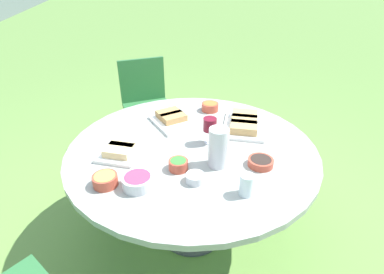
# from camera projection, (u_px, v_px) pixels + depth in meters

# --- Properties ---
(ground_plane) EXTENTS (40.00, 40.00, 0.00)m
(ground_plane) POSITION_uv_depth(u_px,v_px,m) (192.00, 231.00, 2.15)
(ground_plane) COLOR #668E42
(dining_table) EXTENTS (1.48, 1.48, 0.72)m
(dining_table) POSITION_uv_depth(u_px,v_px,m) (192.00, 157.00, 1.83)
(dining_table) COLOR #4C4C51
(dining_table) RESTS_ON ground_plane
(chair_near_left) EXTENTS (0.49, 0.51, 0.89)m
(chair_near_left) POSITION_uv_depth(u_px,v_px,m) (146.00, 99.00, 2.91)
(chair_near_left) COLOR #2D6B38
(chair_near_left) RESTS_ON ground_plane
(water_pitcher) EXTENTS (0.11, 0.11, 0.22)m
(water_pitcher) POSITION_uv_depth(u_px,v_px,m) (218.00, 147.00, 1.57)
(water_pitcher) COLOR silver
(water_pitcher) RESTS_ON dining_table
(wine_glass) EXTENTS (0.08, 0.08, 0.16)m
(wine_glass) POSITION_uv_depth(u_px,v_px,m) (210.00, 125.00, 1.76)
(wine_glass) COLOR silver
(wine_glass) RESTS_ON dining_table
(platter_bread_main) EXTENTS (0.38, 0.34, 0.06)m
(platter_bread_main) POSITION_uv_depth(u_px,v_px,m) (173.00, 119.00, 2.05)
(platter_bread_main) COLOR white
(platter_bread_main) RESTS_ON dining_table
(platter_charcuterie) EXTENTS (0.41, 0.35, 0.06)m
(platter_charcuterie) POSITION_uv_depth(u_px,v_px,m) (124.00, 147.00, 1.73)
(platter_charcuterie) COLOR white
(platter_charcuterie) RESTS_ON dining_table
(platter_sandwich_side) EXTENTS (0.45, 0.38, 0.07)m
(platter_sandwich_side) POSITION_uv_depth(u_px,v_px,m) (244.00, 123.00, 1.98)
(platter_sandwich_side) COLOR white
(platter_sandwich_side) RESTS_ON dining_table
(bowl_fries) EXTENTS (0.12, 0.12, 0.06)m
(bowl_fries) POSITION_uv_depth(u_px,v_px,m) (105.00, 180.00, 1.46)
(bowl_fries) COLOR #B74733
(bowl_fries) RESTS_ON dining_table
(bowl_salad) EXTENTS (0.10, 0.10, 0.06)m
(bowl_salad) POSITION_uv_depth(u_px,v_px,m) (178.00, 164.00, 1.57)
(bowl_salad) COLOR #B74733
(bowl_salad) RESTS_ON dining_table
(bowl_olives) EXTENTS (0.14, 0.14, 0.04)m
(bowl_olives) POSITION_uv_depth(u_px,v_px,m) (261.00, 162.00, 1.61)
(bowl_olives) COLOR #B74733
(bowl_olives) RESTS_ON dining_table
(bowl_dip_red) EXTENTS (0.16, 0.16, 0.06)m
(bowl_dip_red) POSITION_uv_depth(u_px,v_px,m) (138.00, 181.00, 1.45)
(bowl_dip_red) COLOR silver
(bowl_dip_red) RESTS_ON dining_table
(bowl_dip_cream) EXTENTS (0.09, 0.09, 0.04)m
(bowl_dip_cream) POSITION_uv_depth(u_px,v_px,m) (195.00, 178.00, 1.48)
(bowl_dip_cream) COLOR silver
(bowl_dip_cream) RESTS_ON dining_table
(bowl_roasted_veg) EXTENTS (0.12, 0.12, 0.06)m
(bowl_roasted_veg) POSITION_uv_depth(u_px,v_px,m) (210.00, 106.00, 2.21)
(bowl_roasted_veg) COLOR #B74733
(bowl_roasted_veg) RESTS_ON dining_table
(cup_water_near) EXTENTS (0.07, 0.07, 0.11)m
(cup_water_near) POSITION_uv_depth(u_px,v_px,m) (246.00, 185.00, 1.39)
(cup_water_near) COLOR silver
(cup_water_near) RESTS_ON dining_table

